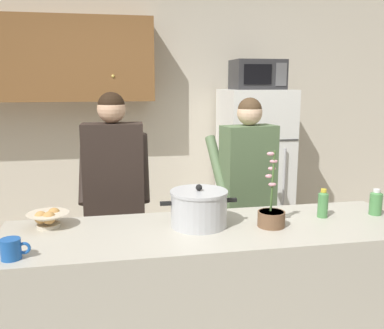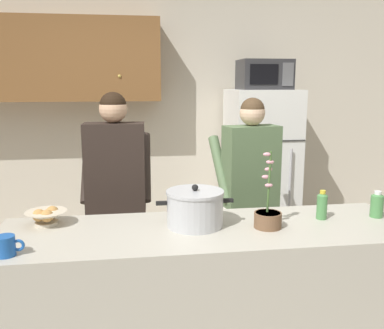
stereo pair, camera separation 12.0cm
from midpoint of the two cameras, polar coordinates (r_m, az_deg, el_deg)
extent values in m
cube|color=beige|center=(4.50, -5.00, 5.79)|extent=(6.00, 0.12, 2.60)
cube|color=brown|center=(4.30, -21.37, 13.05)|extent=(2.21, 0.34, 0.77)
sphere|color=gold|center=(4.06, -11.41, 11.55)|extent=(0.03, 0.03, 0.03)
cube|color=#BCB7A8|center=(2.53, 1.05, -18.43)|extent=(2.26, 0.68, 0.92)
cube|color=white|center=(4.32, 7.52, -0.96)|extent=(0.64, 0.64, 1.64)
cube|color=#333333|center=(3.96, 9.12, 3.20)|extent=(0.63, 0.01, 0.01)
cylinder|color=#B2B2B7|center=(4.08, 11.39, -2.97)|extent=(0.02, 0.02, 0.74)
cube|color=#2D2D30|center=(4.21, 7.94, 11.85)|extent=(0.48, 0.36, 0.28)
cube|color=black|center=(4.01, 7.97, 11.90)|extent=(0.26, 0.01, 0.18)
cube|color=#59595B|center=(4.09, 11.06, 11.78)|extent=(0.11, 0.01, 0.21)
cylinder|color=#726656|center=(3.23, -9.79, -13.02)|extent=(0.11, 0.11, 0.80)
cylinder|color=#726656|center=(3.24, -12.43, -13.05)|extent=(0.11, 0.11, 0.80)
cube|color=#2D231E|center=(3.02, -11.61, -0.54)|extent=(0.42, 0.22, 0.63)
sphere|color=#D8A884|center=(2.96, -11.91, 7.29)|extent=(0.19, 0.19, 0.19)
sphere|color=black|center=(2.96, -11.93, 7.75)|extent=(0.18, 0.18, 0.18)
cylinder|color=#2D231E|center=(3.13, -7.67, -0.37)|extent=(0.10, 0.38, 0.49)
cylinder|color=#2D231E|center=(3.16, -15.22, -0.56)|extent=(0.10, 0.38, 0.49)
cylinder|color=black|center=(3.46, 7.33, -11.47)|extent=(0.11, 0.11, 0.77)
cylinder|color=black|center=(3.40, 5.18, -11.85)|extent=(0.11, 0.11, 0.77)
cube|color=#59724C|center=(3.23, 6.52, -0.20)|extent=(0.43, 0.27, 0.61)
sphere|color=beige|center=(3.17, 6.68, 6.90)|extent=(0.19, 0.19, 0.19)
sphere|color=#4C3823|center=(3.17, 6.69, 7.32)|extent=(0.18, 0.18, 0.18)
cylinder|color=#59724C|center=(3.43, 8.59, 0.06)|extent=(0.14, 0.37, 0.47)
cylinder|color=#59724C|center=(3.25, 2.38, -0.41)|extent=(0.14, 0.37, 0.47)
cylinder|color=silver|center=(2.35, -0.53, -6.10)|extent=(0.31, 0.31, 0.18)
cylinder|color=silver|center=(2.32, -0.54, -3.74)|extent=(0.32, 0.32, 0.02)
sphere|color=black|center=(2.32, -0.54, -3.12)|extent=(0.04, 0.04, 0.04)
cube|color=black|center=(2.31, -5.05, -5.24)|extent=(0.06, 0.02, 0.02)
cube|color=black|center=(2.38, 3.86, -4.78)|extent=(0.06, 0.02, 0.02)
cylinder|color=#1E59B2|center=(2.13, -24.67, -10.29)|extent=(0.09, 0.09, 0.10)
torus|color=#1E59B2|center=(2.11, -23.15, -10.30)|extent=(0.06, 0.01, 0.06)
cylinder|color=beige|center=(2.50, -20.01, -7.69)|extent=(0.13, 0.13, 0.02)
cone|color=beige|center=(2.49, -20.07, -6.82)|extent=(0.23, 0.23, 0.06)
sphere|color=tan|center=(2.47, -20.96, -6.66)|extent=(0.07, 0.07, 0.07)
sphere|color=tan|center=(2.51, -19.34, -6.29)|extent=(0.07, 0.07, 0.07)
sphere|color=tan|center=(2.45, -19.97, -6.76)|extent=(0.07, 0.07, 0.07)
cylinder|color=#4C8C4C|center=(2.60, 15.89, -5.33)|extent=(0.06, 0.06, 0.14)
cone|color=#4C8C4C|center=(2.58, 15.99, -3.61)|extent=(0.06, 0.06, 0.02)
cylinder|color=gold|center=(2.58, 16.00, -3.39)|extent=(0.03, 0.03, 0.02)
cylinder|color=#4C8C4C|center=(2.76, 22.29, -4.94)|extent=(0.07, 0.07, 0.13)
cone|color=#4C8C4C|center=(2.74, 22.41, -3.44)|extent=(0.07, 0.07, 0.02)
cylinder|color=white|center=(2.74, 22.42, -3.27)|extent=(0.04, 0.04, 0.02)
cylinder|color=brown|center=(2.39, 9.17, -7.24)|extent=(0.15, 0.15, 0.09)
cylinder|color=#38281E|center=(2.37, 9.20, -6.35)|extent=(0.14, 0.14, 0.01)
cylinder|color=#4C7238|center=(2.33, 9.33, -2.25)|extent=(0.01, 0.04, 0.34)
ellipsoid|color=pink|center=(2.33, 9.29, -2.67)|extent=(0.04, 0.03, 0.02)
ellipsoid|color=pink|center=(2.33, 8.87, -1.56)|extent=(0.04, 0.03, 0.02)
ellipsoid|color=pink|center=(2.33, 9.23, -0.54)|extent=(0.04, 0.03, 0.02)
ellipsoid|color=pink|center=(2.30, 9.45, 0.42)|extent=(0.04, 0.03, 0.02)
ellipsoid|color=pink|center=(2.28, 9.06, 1.43)|extent=(0.04, 0.03, 0.02)
camera|label=1|loc=(0.06, -91.23, -0.24)|focal=39.74mm
camera|label=2|loc=(0.06, 88.77, 0.24)|focal=39.74mm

